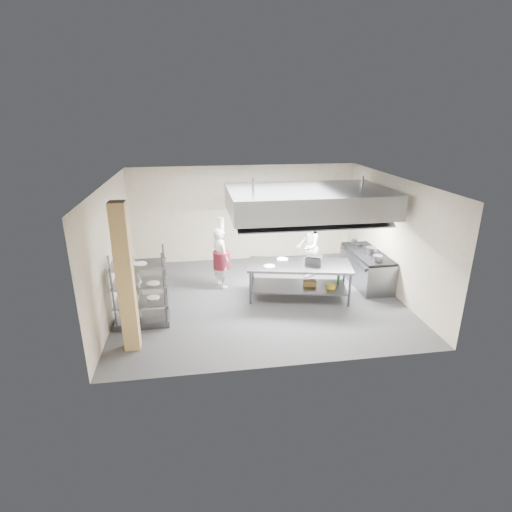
{
  "coord_description": "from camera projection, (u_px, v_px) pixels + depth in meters",
  "views": [
    {
      "loc": [
        -1.51,
        -9.2,
        4.48
      ],
      "look_at": [
        -0.06,
        0.2,
        1.07
      ],
      "focal_mm": 28.0,
      "sensor_mm": 36.0,
      "label": 1
    }
  ],
  "objects": [
    {
      "name": "hood_strip_b",
      "position": [
        341.0,
        212.0,
        10.27
      ],
      "size": [
        1.6,
        0.12,
        0.04
      ],
      "primitive_type": "cube",
      "color": "white",
      "rests_on": "exhaust_hood"
    },
    {
      "name": "wall_back",
      "position": [
        244.0,
        214.0,
        12.57
      ],
      "size": [
        7.0,
        0.0,
        7.0
      ],
      "primitive_type": "plane",
      "rotation": [
        1.57,
        0.0,
        0.0
      ],
      "color": "#B3A68E",
      "rests_on": "ground"
    },
    {
      "name": "island_undershelf",
      "position": [
        299.0,
        286.0,
        10.21
      ],
      "size": [
        2.52,
        1.44,
        0.04
      ],
      "primitive_type": "cube",
      "rotation": [
        0.0,
        0.0,
        -0.21
      ],
      "color": "slate",
      "rests_on": "island"
    },
    {
      "name": "wall_left",
      "position": [
        111.0,
        249.0,
        9.28
      ],
      "size": [
        0.0,
        6.0,
        6.0
      ],
      "primitive_type": "plane",
      "rotation": [
        1.57,
        0.0,
        1.57
      ],
      "color": "#B3A68E",
      "rests_on": "ground"
    },
    {
      "name": "floor",
      "position": [
        259.0,
        297.0,
        10.29
      ],
      "size": [
        7.0,
        7.0,
        0.0
      ],
      "primitive_type": "plane",
      "color": "#3A3A3C",
      "rests_on": "ground"
    },
    {
      "name": "stockpot",
      "position": [
        371.0,
        251.0,
        10.71
      ],
      "size": [
        0.28,
        0.28,
        0.2
      ],
      "primitive_type": "cylinder",
      "color": "gray",
      "rests_on": "range_top"
    },
    {
      "name": "wicker_basket",
      "position": [
        310.0,
        283.0,
        10.2
      ],
      "size": [
        0.35,
        0.27,
        0.14
      ],
      "primitive_type": "cube",
      "rotation": [
        0.0,
        0.0,
        -0.17
      ],
      "color": "olive",
      "rests_on": "island_undershelf"
    },
    {
      "name": "chef_line",
      "position": [
        307.0,
        247.0,
        11.42
      ],
      "size": [
        0.9,
        1.02,
        1.76
      ],
      "primitive_type": "imported",
      "rotation": [
        0.0,
        0.0,
        -1.9
      ],
      "color": "silver",
      "rests_on": "floor"
    },
    {
      "name": "wall_shelf",
      "position": [
        301.0,
        213.0,
        12.68
      ],
      "size": [
        1.5,
        0.28,
        0.04
      ],
      "primitive_type": "cube",
      "color": "slate",
      "rests_on": "wall_back"
    },
    {
      "name": "range_top",
      "position": [
        368.0,
        253.0,
        10.9
      ],
      "size": [
        0.78,
        1.96,
        0.06
      ],
      "primitive_type": "cube",
      "color": "black",
      "rests_on": "cooking_range"
    },
    {
      "name": "hood_strip_a",
      "position": [
        273.0,
        215.0,
        10.02
      ],
      "size": [
        1.6,
        0.12,
        0.04
      ],
      "primitive_type": "cube",
      "color": "white",
      "rests_on": "exhaust_hood"
    },
    {
      "name": "griddle",
      "position": [
        314.0,
        260.0,
        9.98
      ],
      "size": [
        0.5,
        0.46,
        0.2
      ],
      "primitive_type": "cube",
      "rotation": [
        0.0,
        0.0,
        -0.49
      ],
      "color": "slate",
      "rests_on": "island_worktop"
    },
    {
      "name": "wall_right",
      "position": [
        393.0,
        236.0,
        10.28
      ],
      "size": [
        0.0,
        6.0,
        6.0
      ],
      "primitive_type": "plane",
      "rotation": [
        1.57,
        0.0,
        -1.57
      ],
      "color": "#B3A68E",
      "rests_on": "ground"
    },
    {
      "name": "island_worktop",
      "position": [
        299.0,
        265.0,
        10.02
      ],
      "size": [
        2.74,
        1.58,
        0.06
      ],
      "primitive_type": "cube",
      "rotation": [
        0.0,
        0.0,
        -0.21
      ],
      "color": "slate",
      "rests_on": "island"
    },
    {
      "name": "exhaust_hood",
      "position": [
        308.0,
        201.0,
        10.04
      ],
      "size": [
        4.0,
        2.5,
        0.6
      ],
      "primitive_type": "cube",
      "color": "slate",
      "rests_on": "ceiling"
    },
    {
      "name": "ceiling",
      "position": [
        260.0,
        181.0,
        9.28
      ],
      "size": [
        7.0,
        7.0,
        0.0
      ],
      "primitive_type": "plane",
      "rotation": [
        3.14,
        0.0,
        0.0
      ],
      "color": "silver",
      "rests_on": "wall_back"
    },
    {
      "name": "pass_rack",
      "position": [
        140.0,
        287.0,
        8.75
      ],
      "size": [
        1.18,
        0.71,
        1.75
      ],
      "primitive_type": null,
      "rotation": [
        0.0,
        0.0,
        0.03
      ],
      "color": "slate",
      "rests_on": "floor"
    },
    {
      "name": "chef_plating",
      "position": [
        132.0,
        285.0,
        8.84
      ],
      "size": [
        0.85,
        1.14,
        1.79
      ],
      "primitive_type": "imported",
      "rotation": [
        0.0,
        0.0,
        -1.13
      ],
      "color": "silver",
      "rests_on": "floor"
    },
    {
      "name": "chef_head",
      "position": [
        220.0,
        258.0,
        10.66
      ],
      "size": [
        0.64,
        0.73,
        1.67
      ],
      "primitive_type": "imported",
      "rotation": [
        0.0,
        0.0,
        2.06
      ],
      "color": "white",
      "rests_on": "floor"
    },
    {
      "name": "column",
      "position": [
        125.0,
        279.0,
        7.6
      ],
      "size": [
        0.3,
        0.3,
        3.0
      ],
      "primitive_type": "cube",
      "color": "tan",
      "rests_on": "floor"
    },
    {
      "name": "cooking_range",
      "position": [
        366.0,
        269.0,
        11.05
      ],
      "size": [
        0.8,
        2.0,
        0.84
      ],
      "primitive_type": "cube",
      "color": "slate",
      "rests_on": "floor"
    },
    {
      "name": "plate_stack",
      "position": [
        142.0,
        300.0,
        8.85
      ],
      "size": [
        0.28,
        0.28,
        0.05
      ],
      "primitive_type": "cylinder",
      "color": "white",
      "rests_on": "pass_rack"
    },
    {
      "name": "island",
      "position": [
        299.0,
        281.0,
        10.16
      ],
      "size": [
        2.74,
        1.58,
        0.91
      ],
      "primitive_type": null,
      "rotation": [
        0.0,
        0.0,
        -0.21
      ],
      "color": "slate",
      "rests_on": "floor"
    }
  ]
}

